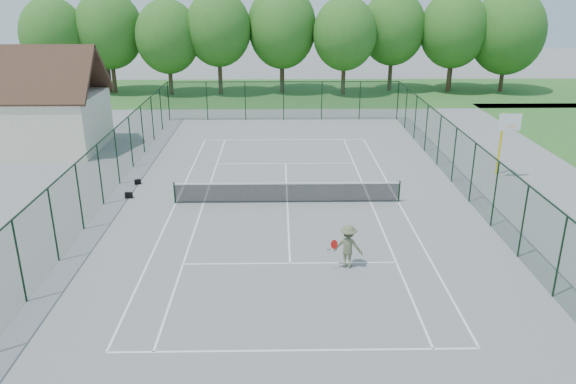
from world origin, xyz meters
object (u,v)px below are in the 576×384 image
Objects in this scene: sports_bag_a at (129,195)px; tennis_player at (348,246)px; basketball_goal at (506,132)px; tennis_net at (287,192)px.

tennis_player reaches higher than sports_bag_a.
basketball_goal is 10.30× the size of sports_bag_a.
tennis_net is 8.01m from sports_bag_a.
basketball_goal is 2.14× the size of tennis_player.
tennis_player is (-9.75, -10.46, -1.72)m from basketball_goal.
tennis_player is (10.14, -7.49, 0.71)m from sports_bag_a.
basketball_goal is 20.26m from sports_bag_a.
tennis_net is at bearing -162.49° from basketball_goal.
tennis_net is 12.67m from basketball_goal.
tennis_net is at bearing 108.01° from tennis_player.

